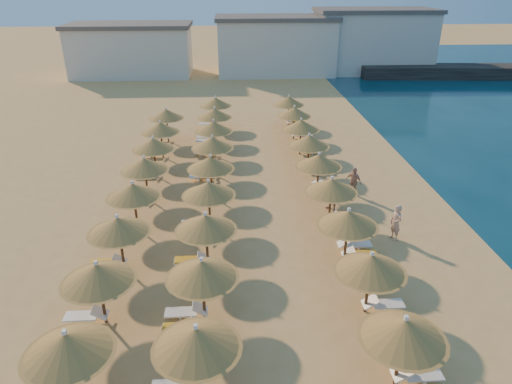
{
  "coord_description": "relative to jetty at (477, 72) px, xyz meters",
  "views": [
    {
      "loc": [
        -2.5,
        -18.37,
        11.95
      ],
      "look_at": [
        -1.16,
        4.0,
        1.3
      ],
      "focal_mm": 32.0,
      "sensor_mm": 36.0,
      "label": 1
    }
  ],
  "objects": [
    {
      "name": "parasol_row_west",
      "position": [
        -33.31,
        -37.12,
        1.45
      ],
      "size": [
        2.77,
        37.82,
        2.76
      ],
      "color": "brown",
      "rests_on": "ground"
    },
    {
      "name": "beachgoer_a",
      "position": [
        -24.1,
        -38.85,
        0.19
      ],
      "size": [
        0.63,
        0.79,
        1.87
      ],
      "primitive_type": "imported",
      "rotation": [
        0.0,
        0.0,
        -1.26
      ],
      "color": "tan",
      "rests_on": "ground"
    },
    {
      "name": "beachgoer_c",
      "position": [
        -24.89,
        -33.65,
        0.13
      ],
      "size": [
        1.03,
        1.04,
        1.76
      ],
      "primitive_type": "imported",
      "rotation": [
        0.0,
        0.0,
        -0.8
      ],
      "color": "tan",
      "rests_on": "ground"
    },
    {
      "name": "beachgoer_b",
      "position": [
        -26.59,
        -35.63,
        0.14
      ],
      "size": [
        1.03,
        1.09,
        1.78
      ],
      "primitive_type": "imported",
      "rotation": [
        0.0,
        0.0,
        -1.01
      ],
      "color": "tan",
      "rests_on": "ground"
    },
    {
      "name": "parasol_row_east",
      "position": [
        -27.04,
        -37.12,
        1.45
      ],
      "size": [
        2.77,
        37.82,
        2.76
      ],
      "color": "brown",
      "rests_on": "ground"
    },
    {
      "name": "loungers",
      "position": [
        -31.58,
        -36.86,
        -0.41
      ],
      "size": [
        13.06,
        36.52,
        0.66
      ],
      "color": "white",
      "rests_on": "ground"
    },
    {
      "name": "ground",
      "position": [
        -29.66,
        -39.67,
        -0.75
      ],
      "size": [
        220.0,
        220.0,
        0.0
      ],
      "primitive_type": "plane",
      "color": "#E3A663",
      "rests_on": "ground"
    },
    {
      "name": "parasol_row_inland",
      "position": [
        -37.07,
        -35.36,
        1.45
      ],
      "size": [
        2.77,
        27.3,
        2.76
      ],
      "color": "brown",
      "rests_on": "ground"
    },
    {
      "name": "jetty",
      "position": [
        0.0,
        0.0,
        0.0
      ],
      "size": [
        30.2,
        5.99,
        1.5
      ],
      "primitive_type": "cube",
      "rotation": [
        0.0,
        0.0,
        -0.07
      ],
      "color": "black",
      "rests_on": "ground"
    },
    {
      "name": "hotel_blocks",
      "position": [
        -26.56,
        4.64,
        2.95
      ],
      "size": [
        47.6,
        9.16,
        8.1
      ],
      "color": "beige",
      "rests_on": "ground"
    }
  ]
}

